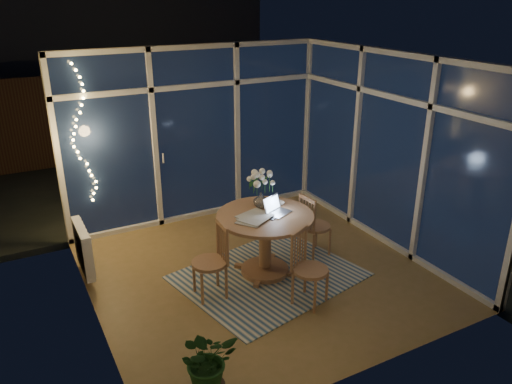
# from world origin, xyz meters

# --- Properties ---
(floor) EXTENTS (4.00, 4.00, 0.00)m
(floor) POSITION_xyz_m (0.00, 0.00, 0.00)
(floor) COLOR olive
(floor) RESTS_ON ground
(ceiling) EXTENTS (4.00, 4.00, 0.00)m
(ceiling) POSITION_xyz_m (0.00, 0.00, 2.60)
(ceiling) COLOR white
(ceiling) RESTS_ON wall_back
(wall_back) EXTENTS (4.00, 0.04, 2.60)m
(wall_back) POSITION_xyz_m (0.00, 2.00, 1.30)
(wall_back) COLOR silver
(wall_back) RESTS_ON floor
(wall_front) EXTENTS (4.00, 0.04, 2.60)m
(wall_front) POSITION_xyz_m (0.00, -2.00, 1.30)
(wall_front) COLOR silver
(wall_front) RESTS_ON floor
(wall_left) EXTENTS (0.04, 4.00, 2.60)m
(wall_left) POSITION_xyz_m (-2.00, 0.00, 1.30)
(wall_left) COLOR silver
(wall_left) RESTS_ON floor
(wall_right) EXTENTS (0.04, 4.00, 2.60)m
(wall_right) POSITION_xyz_m (2.00, 0.00, 1.30)
(wall_right) COLOR silver
(wall_right) RESTS_ON floor
(window_wall_back) EXTENTS (4.00, 0.10, 2.60)m
(window_wall_back) POSITION_xyz_m (0.00, 1.96, 1.30)
(window_wall_back) COLOR silver
(window_wall_back) RESTS_ON floor
(window_wall_right) EXTENTS (0.10, 4.00, 2.60)m
(window_wall_right) POSITION_xyz_m (1.96, 0.00, 1.30)
(window_wall_right) COLOR silver
(window_wall_right) RESTS_ON floor
(radiator) EXTENTS (0.10, 0.70, 0.58)m
(radiator) POSITION_xyz_m (-1.94, 0.90, 0.40)
(radiator) COLOR white
(radiator) RESTS_ON wall_left
(fairy_lights) EXTENTS (0.24, 0.10, 1.85)m
(fairy_lights) POSITION_xyz_m (-1.65, 1.88, 1.52)
(fairy_lights) COLOR #FCCA65
(fairy_lights) RESTS_ON window_wall_back
(garden_patio) EXTENTS (12.00, 6.00, 0.10)m
(garden_patio) POSITION_xyz_m (0.50, 5.00, -0.06)
(garden_patio) COLOR black
(garden_patio) RESTS_ON ground
(garden_fence) EXTENTS (11.00, 0.08, 1.80)m
(garden_fence) POSITION_xyz_m (0.00, 5.50, 0.90)
(garden_fence) COLOR #3C2016
(garden_fence) RESTS_ON ground
(neighbour_roof) EXTENTS (7.00, 3.00, 2.20)m
(neighbour_roof) POSITION_xyz_m (0.30, 8.50, 2.20)
(neighbour_roof) COLOR #31343B
(neighbour_roof) RESTS_ON ground
(garden_shrubs) EXTENTS (0.90, 0.90, 0.90)m
(garden_shrubs) POSITION_xyz_m (-0.80, 3.40, 0.45)
(garden_shrubs) COLOR black
(garden_shrubs) RESTS_ON ground
(rug) EXTENTS (2.36, 2.04, 0.01)m
(rug) POSITION_xyz_m (0.05, -0.14, 0.01)
(rug) COLOR beige
(rug) RESTS_ON floor
(dining_table) EXTENTS (1.39, 1.39, 0.80)m
(dining_table) POSITION_xyz_m (0.05, -0.04, 0.40)
(dining_table) COLOR #9C6F46
(dining_table) RESTS_ON floor
(chair_left) EXTENTS (0.45, 0.45, 0.91)m
(chair_left) POSITION_xyz_m (-0.75, -0.19, 0.46)
(chair_left) COLOR #9C6F46
(chair_left) RESTS_ON floor
(chair_right) EXTENTS (0.45, 0.45, 0.88)m
(chair_right) POSITION_xyz_m (0.86, 0.05, 0.44)
(chair_right) COLOR #9C6F46
(chair_right) RESTS_ON floor
(chair_front) EXTENTS (0.55, 0.55, 0.89)m
(chair_front) POSITION_xyz_m (0.18, -0.85, 0.44)
(chair_front) COLOR #9C6F46
(chair_front) RESTS_ON floor
(laptop) EXTENTS (0.37, 0.35, 0.21)m
(laptop) POSITION_xyz_m (0.21, -0.09, 0.91)
(laptop) COLOR silver
(laptop) RESTS_ON dining_table
(flower_vase) EXTENTS (0.24, 0.24, 0.21)m
(flower_vase) POSITION_xyz_m (0.11, 0.19, 0.90)
(flower_vase) COLOR silver
(flower_vase) RESTS_ON dining_table
(bowl) EXTENTS (0.18, 0.18, 0.04)m
(bowl) POSITION_xyz_m (0.34, 0.14, 0.82)
(bowl) COLOR white
(bowl) RESTS_ON dining_table
(newspapers) EXTENTS (0.47, 0.42, 0.02)m
(newspapers) POSITION_xyz_m (-0.13, -0.07, 0.81)
(newspapers) COLOR silver
(newspapers) RESTS_ON dining_table
(phone) EXTENTS (0.11, 0.10, 0.01)m
(phone) POSITION_xyz_m (0.08, -0.19, 0.80)
(phone) COLOR black
(phone) RESTS_ON dining_table
(potted_plant) EXTENTS (0.54, 0.47, 0.76)m
(potted_plant) POSITION_xyz_m (-1.39, -1.65, 0.38)
(potted_plant) COLOR #184317
(potted_plant) RESTS_ON floor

